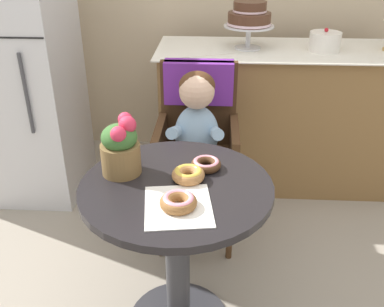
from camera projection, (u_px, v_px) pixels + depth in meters
The scene contains 12 objects.
cafe_table at pixel (177, 230), 1.69m from camera, with size 0.72×0.72×0.72m.
wicker_chair at pixel (198, 125), 2.27m from camera, with size 0.42×0.45×0.95m.
seated_child at pixel (196, 131), 2.11m from camera, with size 0.27×0.32×0.73m.
paper_napkin at pixel (178, 206), 1.47m from camera, with size 0.22×0.26×0.00m, color white.
donut_front at pixel (206, 164), 1.69m from camera, with size 0.12×0.12×0.04m.
donut_mid at pixel (178, 201), 1.45m from camera, with size 0.13×0.13×0.04m.
donut_side at pixel (188, 174), 1.61m from camera, with size 0.12×0.12×0.05m.
flower_vase at pixel (121, 147), 1.62m from camera, with size 0.15×0.15×0.23m.
display_counter at pixel (278, 117), 2.84m from camera, with size 1.56×0.62×0.90m.
tiered_cake_stand at pixel (249, 18), 2.56m from camera, with size 0.30×0.30×0.28m.
round_layer_cake at pixel (325, 42), 2.57m from camera, with size 0.18×0.18×0.14m.
refrigerator at pixel (16, 62), 2.56m from camera, with size 0.64×0.63×1.70m.
Camera 1 is at (0.14, -1.35, 1.56)m, focal length 40.57 mm.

